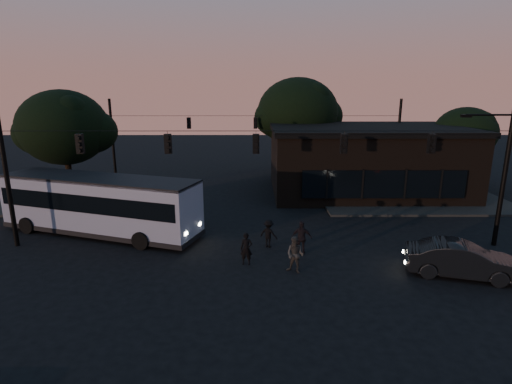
{
  "coord_description": "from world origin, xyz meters",
  "views": [
    {
      "loc": [
        -0.07,
        -16.36,
        8.18
      ],
      "look_at": [
        0.0,
        4.0,
        3.0
      ],
      "focal_mm": 28.0,
      "sensor_mm": 36.0,
      "label": 1
    }
  ],
  "objects_px": {
    "building": "(365,159)",
    "pedestrian_c": "(302,238)",
    "pedestrian_b": "(295,255)",
    "pedestrian_a": "(246,249)",
    "bus": "(99,202)",
    "car": "(462,260)",
    "pedestrian_d": "(269,233)"
  },
  "relations": [
    {
      "from": "building",
      "to": "pedestrian_c",
      "type": "bearing_deg",
      "value": -116.84
    },
    {
      "from": "pedestrian_b",
      "to": "pedestrian_c",
      "type": "distance_m",
      "value": 2.2
    },
    {
      "from": "pedestrian_a",
      "to": "pedestrian_b",
      "type": "xyz_separation_m",
      "value": [
        2.26,
        -0.86,
        0.06
      ]
    },
    {
      "from": "bus",
      "to": "pedestrian_b",
      "type": "distance_m",
      "value": 12.09
    },
    {
      "from": "car",
      "to": "pedestrian_b",
      "type": "height_order",
      "value": "pedestrian_b"
    },
    {
      "from": "pedestrian_a",
      "to": "car",
      "type": "bearing_deg",
      "value": -2.18
    },
    {
      "from": "pedestrian_b",
      "to": "pedestrian_c",
      "type": "relative_size",
      "value": 0.97
    },
    {
      "from": "pedestrian_a",
      "to": "pedestrian_d",
      "type": "bearing_deg",
      "value": 68.11
    },
    {
      "from": "bus",
      "to": "car",
      "type": "distance_m",
      "value": 19.22
    },
    {
      "from": "building",
      "to": "pedestrian_d",
      "type": "relative_size",
      "value": 10.1
    },
    {
      "from": "building",
      "to": "pedestrian_d",
      "type": "height_order",
      "value": "building"
    },
    {
      "from": "building",
      "to": "pedestrian_b",
      "type": "xyz_separation_m",
      "value": [
        -7.21,
        -15.3,
        -1.84
      ]
    },
    {
      "from": "building",
      "to": "pedestrian_a",
      "type": "xyz_separation_m",
      "value": [
        -9.47,
        -14.43,
        -1.9
      ]
    },
    {
      "from": "pedestrian_b",
      "to": "building",
      "type": "bearing_deg",
      "value": 93.66
    },
    {
      "from": "building",
      "to": "pedestrian_a",
      "type": "relative_size",
      "value": 9.56
    },
    {
      "from": "car",
      "to": "pedestrian_a",
      "type": "bearing_deg",
      "value": 98.7
    },
    {
      "from": "building",
      "to": "pedestrian_a",
      "type": "bearing_deg",
      "value": -123.27
    },
    {
      "from": "building",
      "to": "bus",
      "type": "xyz_separation_m",
      "value": [
        -18.07,
        -10.1,
        -0.8
      ]
    },
    {
      "from": "building",
      "to": "pedestrian_d",
      "type": "xyz_separation_m",
      "value": [
        -8.32,
        -12.2,
        -1.95
      ]
    },
    {
      "from": "pedestrian_b",
      "to": "pedestrian_c",
      "type": "xyz_separation_m",
      "value": [
        0.54,
        2.13,
        0.02
      ]
    },
    {
      "from": "car",
      "to": "pedestrian_d",
      "type": "xyz_separation_m",
      "value": [
        -8.6,
        3.51,
        -0.03
      ]
    },
    {
      "from": "car",
      "to": "pedestrian_c",
      "type": "distance_m",
      "value": 7.39
    },
    {
      "from": "car",
      "to": "pedestrian_d",
      "type": "bearing_deg",
      "value": 83.95
    },
    {
      "from": "pedestrian_a",
      "to": "pedestrian_b",
      "type": "distance_m",
      "value": 2.42
    },
    {
      "from": "building",
      "to": "pedestrian_c",
      "type": "xyz_separation_m",
      "value": [
        -6.67,
        -13.17,
        -1.82
      ]
    },
    {
      "from": "pedestrian_a",
      "to": "pedestrian_d",
      "type": "xyz_separation_m",
      "value": [
        1.15,
        2.23,
        -0.04
      ]
    },
    {
      "from": "pedestrian_d",
      "to": "bus",
      "type": "bearing_deg",
      "value": 15.86
    },
    {
      "from": "pedestrian_c",
      "to": "pedestrian_d",
      "type": "relative_size",
      "value": 1.17
    },
    {
      "from": "building",
      "to": "bus",
      "type": "height_order",
      "value": "building"
    },
    {
      "from": "pedestrian_a",
      "to": "pedestrian_c",
      "type": "distance_m",
      "value": 3.08
    },
    {
      "from": "pedestrian_c",
      "to": "bus",
      "type": "bearing_deg",
      "value": -5.14
    },
    {
      "from": "car",
      "to": "pedestrian_a",
      "type": "xyz_separation_m",
      "value": [
        -9.75,
        1.28,
        0.01
      ]
    }
  ]
}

